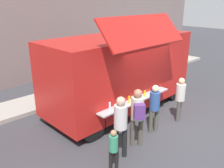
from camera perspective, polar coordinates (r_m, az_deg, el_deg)
name	(u,v)px	position (r m, az deg, el deg)	size (l,w,h in m)	color
ground_plane	(162,123)	(8.77, 11.85, -9.03)	(60.00, 60.00, 0.00)	#38383D
food_truck_main	(121,70)	(9.17, 2.06, 3.29)	(6.04, 3.23, 3.67)	red
trash_bin	(140,68)	(13.77, 6.68, 3.78)	(0.60, 0.60, 0.86)	#2E5C3A
customer_front_ordering	(154,105)	(7.76, 10.05, -4.82)	(0.33, 0.33, 1.62)	#4A4B40
customer_mid_with_backpack	(138,113)	(6.88, 6.08, -6.77)	(0.53, 0.57, 1.78)	#4D4840
customer_rear_waiting	(121,122)	(6.45, 2.05, -8.92)	(0.36, 0.36, 1.77)	black
customer_extra_browsing	(180,96)	(8.70, 15.89, -2.65)	(0.33, 0.33, 1.60)	#4B4944
child_near_queue	(114,146)	(6.14, 0.36, -14.61)	(0.23, 0.23, 1.14)	black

